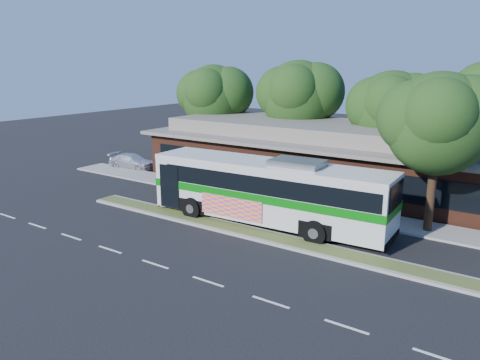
{
  "coord_description": "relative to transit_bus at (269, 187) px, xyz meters",
  "views": [
    {
      "loc": [
        11.06,
        -18.78,
        8.73
      ],
      "look_at": [
        -4.14,
        3.36,
        2.0
      ],
      "focal_mm": 35.0,
      "sensor_mm": 36.0,
      "label": 1
    }
  ],
  "objects": [
    {
      "name": "sidewalk_tree",
      "position": [
        7.96,
        3.86,
        3.74
      ],
      "size": [
        5.83,
        5.23,
        8.38
      ],
      "color": "black",
      "rests_on": "ground"
    },
    {
      "name": "tree_bg_b",
      "position": [
        -4.98,
        13.68,
        4.0
      ],
      "size": [
        6.69,
        6.0,
        9.0
      ],
      "color": "black",
      "rests_on": "ground"
    },
    {
      "name": "plaza_building",
      "position": [
        1.59,
        10.53,
        -0.01
      ],
      "size": [
        33.2,
        11.2,
        4.45
      ],
      "color": "#502619",
      "rests_on": "ground"
    },
    {
      "name": "transit_bus",
      "position": [
        0.0,
        0.0,
        0.0
      ],
      "size": [
        13.82,
        3.66,
        3.84
      ],
      "rotation": [
        0.0,
        0.0,
        0.05
      ],
      "color": "silver",
      "rests_on": "ground"
    },
    {
      "name": "ground",
      "position": [
        1.59,
        -2.46,
        -2.14
      ],
      "size": [
        120.0,
        120.0,
        0.0
      ],
      "primitive_type": "plane",
      "color": "black",
      "rests_on": "ground"
    },
    {
      "name": "tree_bg_c",
      "position": [
        2.99,
        12.67,
        3.45
      ],
      "size": [
        6.24,
        5.6,
        8.26
      ],
      "color": "black",
      "rests_on": "ground"
    },
    {
      "name": "parking_lot",
      "position": [
        -16.41,
        7.54,
        -2.13
      ],
      "size": [
        14.0,
        12.0,
        0.01
      ],
      "primitive_type": "cube",
      "color": "black",
      "rests_on": "ground"
    },
    {
      "name": "median_strip",
      "position": [
        1.59,
        -1.86,
        -2.06
      ],
      "size": [
        26.0,
        1.1,
        0.15
      ],
      "primitive_type": "cube",
      "color": "#505D27",
      "rests_on": "ground"
    },
    {
      "name": "sidewalk",
      "position": [
        1.59,
        3.94,
        -2.08
      ],
      "size": [
        44.0,
        2.6,
        0.12
      ],
      "primitive_type": "cube",
      "color": "gray",
      "rests_on": "ground"
    },
    {
      "name": "tree_bg_a",
      "position": [
        -12.99,
        12.68,
        3.73
      ],
      "size": [
        6.47,
        5.8,
        8.63
      ],
      "color": "black",
      "rests_on": "ground"
    },
    {
      "name": "sedan",
      "position": [
        -16.96,
        5.66,
        -1.52
      ],
      "size": [
        4.44,
        2.26,
        1.23
      ],
      "primitive_type": "imported",
      "rotation": [
        0.0,
        0.0,
        1.7
      ],
      "color": "silver",
      "rests_on": "ground"
    }
  ]
}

